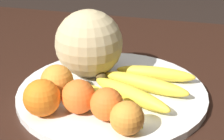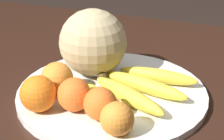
% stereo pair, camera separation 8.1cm
% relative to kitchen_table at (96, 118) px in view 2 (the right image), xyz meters
% --- Properties ---
extents(kitchen_table, '(1.34, 1.07, 0.77)m').
position_rel_kitchen_table_xyz_m(kitchen_table, '(0.00, 0.00, 0.00)').
color(kitchen_table, black).
rests_on(kitchen_table, ground_plane).
extents(fruit_bowl, '(0.42, 0.42, 0.02)m').
position_rel_kitchen_table_xyz_m(fruit_bowl, '(-0.06, 0.04, 0.11)').
color(fruit_bowl, white).
rests_on(fruit_bowl, kitchen_table).
extents(melon, '(0.16, 0.16, 0.16)m').
position_rel_kitchen_table_xyz_m(melon, '(0.01, -0.02, 0.19)').
color(melon, tan).
rests_on(melon, fruit_bowl).
extents(banana_bunch, '(0.24, 0.25, 0.04)m').
position_rel_kitchen_table_xyz_m(banana_bunch, '(-0.12, 0.05, 0.13)').
color(banana_bunch, '#473819').
rests_on(banana_bunch, fruit_bowl).
extents(orange_front_left, '(0.07, 0.07, 0.07)m').
position_rel_kitchen_table_xyz_m(orange_front_left, '(-0.02, 0.14, 0.15)').
color(orange_front_left, orange).
rests_on(orange_front_left, fruit_bowl).
extents(orange_front_right, '(0.06, 0.06, 0.06)m').
position_rel_kitchen_table_xyz_m(orange_front_right, '(-0.13, 0.19, 0.14)').
color(orange_front_right, orange).
rests_on(orange_front_right, fruit_bowl).
extents(orange_mid_center, '(0.07, 0.07, 0.07)m').
position_rel_kitchen_table_xyz_m(orange_mid_center, '(0.05, 0.17, 0.15)').
color(orange_mid_center, orange).
rests_on(orange_mid_center, fruit_bowl).
extents(orange_back_left, '(0.07, 0.07, 0.07)m').
position_rel_kitchen_table_xyz_m(orange_back_left, '(0.05, 0.09, 0.15)').
color(orange_back_left, orange).
rests_on(orange_back_left, fruit_bowl).
extents(orange_back_right, '(0.07, 0.07, 0.07)m').
position_rel_kitchen_table_xyz_m(orange_back_right, '(-0.08, 0.16, 0.15)').
color(orange_back_right, orange).
rests_on(orange_back_right, fruit_bowl).
extents(produce_tag, '(0.08, 0.05, 0.00)m').
position_rel_kitchen_table_xyz_m(produce_tag, '(-0.04, 0.11, 0.11)').
color(produce_tag, white).
rests_on(produce_tag, fruit_bowl).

